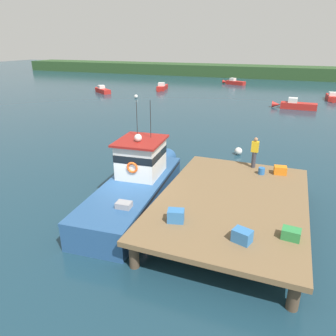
{
  "coord_description": "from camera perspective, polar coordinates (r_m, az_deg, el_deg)",
  "views": [
    {
      "loc": [
        6.55,
        -12.09,
        7.37
      ],
      "look_at": [
        1.2,
        1.75,
        1.4
      ],
      "focal_mm": 33.79,
      "sensor_mm": 36.0,
      "label": 1
    }
  ],
  "objects": [
    {
      "name": "ground_plane",
      "position": [
        15.6,
        -6.48,
        -6.42
      ],
      "size": [
        200.0,
        200.0,
        0.0
      ],
      "primitive_type": "plane",
      "color": "#193847"
    },
    {
      "name": "dock",
      "position": [
        13.75,
        11.51,
        -5.83
      ],
      "size": [
        6.0,
        9.0,
        1.2
      ],
      "color": "#4C3D2D",
      "rests_on": "ground"
    },
    {
      "name": "main_fishing_boat",
      "position": [
        15.34,
        -5.59,
        -2.71
      ],
      "size": [
        3.18,
        9.92,
        4.8
      ],
      "color": "#285184",
      "rests_on": "ground"
    },
    {
      "name": "crate_stack_mid_dock",
      "position": [
        16.68,
        19.59,
        -0.37
      ],
      "size": [
        0.65,
        0.51,
        0.4
      ],
      "primitive_type": "cube",
      "rotation": [
        0.0,
        0.0,
        0.13
      ],
      "color": "orange",
      "rests_on": "dock"
    },
    {
      "name": "crate_stack_near_edge",
      "position": [
        11.55,
        21.32,
        -11.01
      ],
      "size": [
        0.64,
        0.49,
        0.37
      ],
      "primitive_type": "cube",
      "rotation": [
        0.0,
        0.0,
        -0.09
      ],
      "color": "#2D8442",
      "rests_on": "dock"
    },
    {
      "name": "crate_single_by_cleat",
      "position": [
        11.69,
        1.42,
        -8.6
      ],
      "size": [
        0.69,
        0.57,
        0.47
      ],
      "primitive_type": "cube",
      "rotation": [
        0.0,
        0.0,
        0.24
      ],
      "color": "#3370B2",
      "rests_on": "dock"
    },
    {
      "name": "crate_single_far",
      "position": [
        10.89,
        13.23,
        -11.84
      ],
      "size": [
        0.71,
        0.6,
        0.45
      ],
      "primitive_type": "cube",
      "rotation": [
        0.0,
        0.0,
        -0.31
      ],
      "color": "#3370B2",
      "rests_on": "dock"
    },
    {
      "name": "bait_bucket",
      "position": [
        16.39,
        16.51,
        -0.51
      ],
      "size": [
        0.32,
        0.32,
        0.34
      ],
      "primitive_type": "cylinder",
      "color": "#2866B2",
      "rests_on": "dock"
    },
    {
      "name": "deckhand_by_the_boat",
      "position": [
        16.92,
        15.35,
        2.82
      ],
      "size": [
        0.36,
        0.22,
        1.63
      ],
      "color": "#383842",
      "rests_on": "dock"
    },
    {
      "name": "moored_boat_near_channel",
      "position": [
        40.39,
        21.99,
        10.48
      ],
      "size": [
        4.97,
        1.37,
        1.26
      ],
      "color": "red",
      "rests_on": "ground"
    },
    {
      "name": "moored_boat_mid_harbor",
      "position": [
        50.81,
        -11.78,
        13.58
      ],
      "size": [
        4.01,
        3.2,
        1.1
      ],
      "color": "red",
      "rests_on": "ground"
    },
    {
      "name": "moored_boat_outer_mooring",
      "position": [
        52.72,
        -1.1,
        14.34
      ],
      "size": [
        1.91,
        4.82,
        1.2
      ],
      "color": "red",
      "rests_on": "ground"
    },
    {
      "name": "moored_boat_far_right",
      "position": [
        48.48,
        27.44,
        11.25
      ],
      "size": [
        1.24,
        4.41,
        1.11
      ],
      "color": "red",
      "rests_on": "ground"
    },
    {
      "name": "moored_boat_off_the_point",
      "position": [
        60.82,
        11.83,
        14.9
      ],
      "size": [
        4.46,
        2.42,
        1.13
      ],
      "color": "red",
      "rests_on": "ground"
    },
    {
      "name": "mooring_buoy_channel_marker",
      "position": [
        45.07,
        -5.79,
        12.73
      ],
      "size": [
        0.5,
        0.5,
        0.5
      ],
      "primitive_type": "sphere",
      "color": "silver",
      "rests_on": "ground"
    },
    {
      "name": "mooring_buoy_spare_mooring",
      "position": [
        22.55,
        12.58,
        3.0
      ],
      "size": [
        0.52,
        0.52,
        0.52
      ],
      "primitive_type": "sphere",
      "color": "silver",
      "rests_on": "ground"
    },
    {
      "name": "far_shoreline",
      "position": [
        74.63,
        16.74,
        16.31
      ],
      "size": [
        120.0,
        8.0,
        2.4
      ],
      "primitive_type": "cube",
      "color": "#284723",
      "rests_on": "ground"
    }
  ]
}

